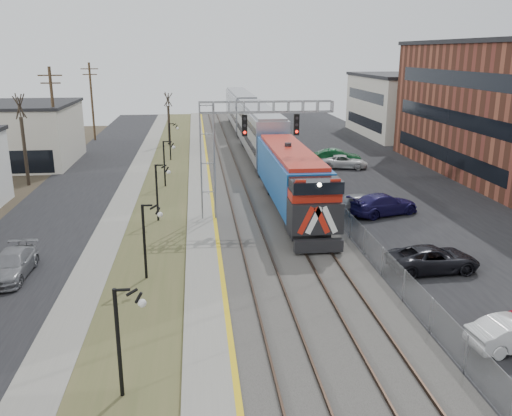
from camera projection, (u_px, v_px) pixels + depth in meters
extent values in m
cube|color=black|center=(69.00, 198.00, 43.40)|extent=(7.00, 120.00, 0.04)
cube|color=gray|center=(126.00, 196.00, 43.87)|extent=(2.00, 120.00, 0.08)
cube|color=#4A502B|center=(164.00, 195.00, 44.20)|extent=(4.00, 120.00, 0.06)
cube|color=gray|center=(200.00, 193.00, 44.49)|extent=(2.00, 120.00, 0.24)
cube|color=#595651|center=(261.00, 192.00, 45.03)|extent=(8.00, 120.00, 0.20)
cube|color=black|center=(400.00, 189.00, 46.34)|extent=(16.00, 120.00, 0.04)
cube|color=gold|center=(211.00, 191.00, 44.55)|extent=(0.24, 120.00, 0.01)
cube|color=#2D2119|center=(228.00, 191.00, 44.69)|extent=(0.08, 120.00, 0.15)
cube|color=#2D2119|center=(246.00, 190.00, 44.85)|extent=(0.08, 120.00, 0.15)
cube|color=#2D2119|center=(270.00, 189.00, 45.07)|extent=(0.08, 120.00, 0.15)
cube|color=#2D2119|center=(287.00, 189.00, 45.23)|extent=(0.08, 120.00, 0.15)
cube|color=#1351A1|center=(292.00, 180.00, 38.56)|extent=(3.00, 17.00, 4.25)
cube|color=black|center=(318.00, 246.00, 30.75)|extent=(2.80, 0.50, 0.70)
cube|color=#93969C|center=(259.00, 132.00, 57.79)|extent=(3.00, 22.00, 5.33)
cube|color=#93969C|center=(241.00, 110.00, 79.56)|extent=(3.00, 22.00, 5.33)
cube|color=gray|center=(208.00, 163.00, 36.79)|extent=(1.00, 1.00, 8.00)
cube|color=gray|center=(266.00, 107.00, 36.17)|extent=(9.00, 0.80, 0.80)
cube|color=black|center=(245.00, 125.00, 35.90)|extent=(0.35, 0.25, 1.40)
cube|color=black|center=(296.00, 125.00, 36.28)|extent=(0.35, 0.25, 1.40)
cylinder|color=black|center=(119.00, 344.00, 17.87)|extent=(0.14, 0.14, 4.00)
cylinder|color=black|center=(144.00, 243.00, 27.42)|extent=(0.14, 0.14, 4.00)
cylinder|color=black|center=(157.00, 193.00, 36.97)|extent=(0.14, 0.14, 4.00)
cylinder|color=black|center=(164.00, 164.00, 46.51)|extent=(0.14, 0.14, 4.00)
cylinder|color=black|center=(170.00, 142.00, 57.97)|extent=(0.14, 0.14, 4.00)
cylinder|color=#4C3823|center=(55.00, 121.00, 51.24)|extent=(0.28, 0.28, 10.00)
cylinder|color=#4C3823|center=(92.00, 102.00, 70.33)|extent=(0.28, 0.28, 10.00)
cube|color=gray|center=(311.00, 182.00, 45.29)|extent=(0.04, 120.00, 1.60)
cube|color=#BDB6A6|center=(3.00, 135.00, 55.87)|extent=(14.00, 12.00, 6.00)
cube|color=#BDB6A6|center=(420.00, 106.00, 75.38)|extent=(16.00, 18.00, 8.00)
cylinder|color=#382D23|center=(25.00, 152.00, 46.87)|extent=(0.30, 0.30, 5.95)
cylinder|color=#382D23|center=(169.00, 126.00, 67.34)|extent=(0.30, 0.30, 4.90)
imported|color=black|center=(433.00, 259.00, 28.78)|extent=(4.95, 2.44, 1.35)
imported|color=#1B154C|center=(383.00, 205.00, 38.75)|extent=(5.66, 3.71, 1.52)
imported|color=gray|center=(362.00, 204.00, 39.14)|extent=(4.53, 2.34, 1.47)
imported|color=#0D431E|center=(337.00, 158.00, 55.61)|extent=(5.23, 2.59, 1.65)
imported|color=gray|center=(11.00, 265.00, 27.99)|extent=(1.92, 4.61, 1.33)
imported|color=white|center=(344.00, 162.00, 54.34)|extent=(5.07, 3.12, 1.31)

